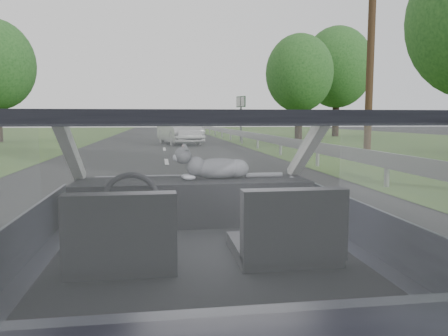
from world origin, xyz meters
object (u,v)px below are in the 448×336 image
object	(u,v)px
other_car	(179,131)
highway_sign	(241,119)
cat	(219,167)
utility_pole	(371,45)
subject_car	(201,244)

from	to	relation	value
other_car	highway_sign	distance (m)	4.74
cat	other_car	world-z (taller)	other_car
cat	other_car	distance (m)	21.31
other_car	utility_pole	xyz separation A→B (m)	(6.23, -9.67, 3.20)
cat	highway_sign	distance (m)	24.30
highway_sign	utility_pole	bearing A→B (deg)	-97.59
subject_car	other_car	bearing A→B (deg)	87.70
subject_car	cat	bearing A→B (deg)	74.01
subject_car	utility_pole	distance (m)	14.55
cat	highway_sign	bearing A→B (deg)	71.89
utility_pole	other_car	bearing A→B (deg)	122.80
cat	utility_pole	bearing A→B (deg)	52.10
subject_car	cat	world-z (taller)	subject_car
subject_car	highway_sign	bearing A→B (deg)	78.87
subject_car	utility_pole	xyz separation A→B (m)	(7.11, 12.28, 3.23)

